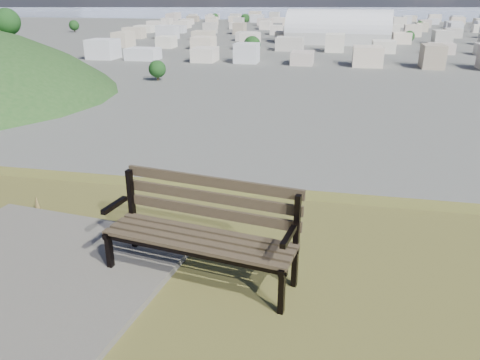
# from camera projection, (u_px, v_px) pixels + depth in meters

# --- Properties ---
(park_bench) EXTENTS (1.97, 0.91, 0.99)m
(park_bench) POSITION_uv_depth(u_px,v_px,m) (203.00, 225.00, 4.60)
(park_bench) COLOR #483B29
(park_bench) RESTS_ON hilltop_mesa
(arena) EXTENTS (61.46, 29.57, 25.23)m
(arena) POSITION_uv_depth(u_px,v_px,m) (338.00, 33.00, 274.59)
(arena) COLOR beige
(arena) RESTS_ON ground
(city_blocks) EXTENTS (395.00, 361.00, 7.00)m
(city_blocks) POSITION_uv_depth(u_px,v_px,m) (341.00, 26.00, 369.54)
(city_blocks) COLOR beige
(city_blocks) RESTS_ON ground
(city_trees) EXTENTS (406.52, 387.20, 9.98)m
(city_trees) POSITION_uv_depth(u_px,v_px,m) (299.00, 31.00, 305.36)
(city_trees) COLOR #2E2417
(city_trees) RESTS_ON ground
(bay_water) EXTENTS (2400.00, 700.00, 0.12)m
(bay_water) POSITION_uv_depth(u_px,v_px,m) (342.00, 10.00, 830.67)
(bay_water) COLOR #9BAAC5
(bay_water) RESTS_ON ground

